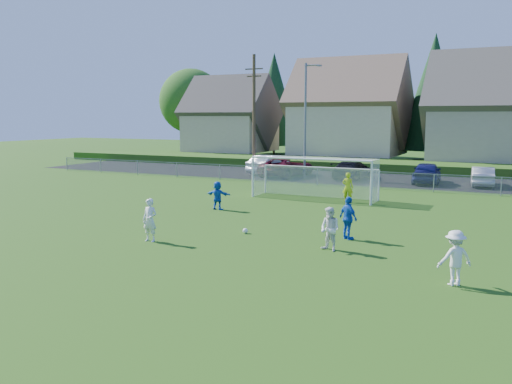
# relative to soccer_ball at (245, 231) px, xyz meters

# --- Properties ---
(ground) EXTENTS (160.00, 160.00, 0.00)m
(ground) POSITION_rel_soccer_ball_xyz_m (-0.73, -5.48, -0.11)
(ground) COLOR #193D0C
(ground) RESTS_ON ground
(asphalt_lot) EXTENTS (60.00, 60.00, 0.00)m
(asphalt_lot) POSITION_rel_soccer_ball_xyz_m (-0.73, 22.02, -0.10)
(asphalt_lot) COLOR black
(asphalt_lot) RESTS_ON ground
(grass_embankment) EXTENTS (70.00, 6.00, 0.80)m
(grass_embankment) POSITION_rel_soccer_ball_xyz_m (-0.73, 29.52, 0.29)
(grass_embankment) COLOR #1E420F
(grass_embankment) RESTS_ON ground
(soccer_ball) EXTENTS (0.22, 0.22, 0.22)m
(soccer_ball) POSITION_rel_soccer_ball_xyz_m (0.00, 0.00, 0.00)
(soccer_ball) COLOR white
(soccer_ball) RESTS_ON ground
(player_white_a) EXTENTS (0.63, 0.42, 1.70)m
(player_white_a) POSITION_rel_soccer_ball_xyz_m (-2.70, -2.94, 0.74)
(player_white_a) COLOR white
(player_white_a) RESTS_ON ground
(player_white_b) EXTENTS (0.96, 0.86, 1.62)m
(player_white_b) POSITION_rel_soccer_ball_xyz_m (4.14, -1.26, 0.70)
(player_white_b) COLOR white
(player_white_b) RESTS_ON ground
(player_white_c) EXTENTS (1.21, 1.12, 1.64)m
(player_white_c) POSITION_rel_soccer_ball_xyz_m (8.70, -3.57, 0.71)
(player_white_c) COLOR white
(player_white_c) RESTS_ON ground
(player_blue_a) EXTENTS (1.07, 0.93, 1.73)m
(player_blue_a) POSITION_rel_soccer_ball_xyz_m (4.20, 0.83, 0.75)
(player_blue_a) COLOR blue
(player_blue_a) RESTS_ON ground
(player_blue_b) EXTENTS (1.41, 0.48, 1.51)m
(player_blue_b) POSITION_rel_soccer_ball_xyz_m (-4.00, 4.60, 0.64)
(player_blue_b) COLOR blue
(player_blue_b) RESTS_ON ground
(goalkeeper) EXTENTS (0.67, 0.47, 1.72)m
(goalkeeper) POSITION_rel_soccer_ball_xyz_m (1.45, 10.02, 0.75)
(goalkeeper) COLOR #AECD18
(goalkeeper) RESTS_ON ground
(car_b) EXTENTS (2.18, 4.99, 1.59)m
(car_b) POSITION_rel_soccer_ball_xyz_m (-9.05, 21.98, 0.69)
(car_b) COLOR white
(car_b) RESTS_ON ground
(car_c) EXTENTS (3.31, 5.89, 1.55)m
(car_c) POSITION_rel_soccer_ball_xyz_m (-6.88, 20.78, 0.67)
(car_c) COLOR #600B1A
(car_c) RESTS_ON ground
(car_d) EXTENTS (2.35, 5.08, 1.44)m
(car_d) POSITION_rel_soccer_ball_xyz_m (-1.58, 21.48, 0.61)
(car_d) COLOR black
(car_d) RESTS_ON ground
(car_e) EXTENTS (2.30, 4.84, 1.60)m
(car_e) POSITION_rel_soccer_ball_xyz_m (4.12, 21.05, 0.69)
(car_e) COLOR #171951
(car_e) RESTS_ON ground
(car_f) EXTENTS (1.85, 4.28, 1.37)m
(car_f) POSITION_rel_soccer_ball_xyz_m (7.89, 21.21, 0.57)
(car_f) COLOR #ADADAD
(car_f) RESTS_ON ground
(soccer_goal) EXTENTS (7.42, 1.90, 2.50)m
(soccer_goal) POSITION_rel_soccer_ball_xyz_m (-0.73, 10.57, 1.52)
(soccer_goal) COLOR white
(soccer_goal) RESTS_ON ground
(chainlink_fence) EXTENTS (52.06, 0.06, 1.20)m
(chainlink_fence) POSITION_rel_soccer_ball_xyz_m (-0.73, 16.52, 0.52)
(chainlink_fence) COLOR gray
(chainlink_fence) RESTS_ON ground
(streetlight) EXTENTS (1.38, 0.18, 9.00)m
(streetlight) POSITION_rel_soccer_ball_xyz_m (-5.17, 20.52, 4.73)
(streetlight) COLOR slate
(streetlight) RESTS_ON ground
(utility_pole) EXTENTS (1.60, 0.26, 10.00)m
(utility_pole) POSITION_rel_soccer_ball_xyz_m (-10.23, 21.52, 5.04)
(utility_pole) COLOR #473321
(utility_pole) RESTS_ON ground
(houses_row) EXTENTS (53.90, 11.45, 13.27)m
(houses_row) POSITION_rel_soccer_ball_xyz_m (1.25, 36.98, 7.22)
(houses_row) COLOR tan
(houses_row) RESTS_ON ground
(tree_row) EXTENTS (65.98, 12.36, 13.80)m
(tree_row) POSITION_rel_soccer_ball_xyz_m (0.32, 43.25, 6.80)
(tree_row) COLOR #382616
(tree_row) RESTS_ON ground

